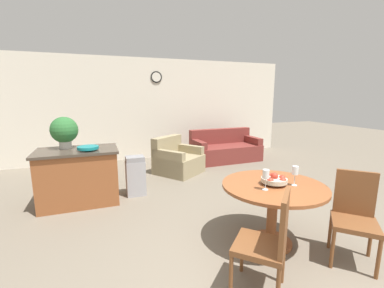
{
  "coord_description": "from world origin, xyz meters",
  "views": [
    {
      "loc": [
        -1.4,
        -1.49,
        1.73
      ],
      "look_at": [
        0.05,
        2.43,
        0.93
      ],
      "focal_mm": 24.0,
      "sensor_mm": 36.0,
      "label": 1
    }
  ],
  "objects_px": {
    "dining_chair_near_right": "(355,213)",
    "wine_glass_right": "(295,171)",
    "dining_chair_near_left": "(269,240)",
    "potted_plant": "(64,131)",
    "trash_bin": "(136,176)",
    "dining_table": "(273,198)",
    "fruit_bowl": "(274,180)",
    "wine_glass_left": "(266,175)",
    "armchair": "(177,161)",
    "couch": "(225,150)",
    "kitchen_island": "(79,176)",
    "teal_bowl": "(88,148)"
  },
  "relations": [
    {
      "from": "dining_table",
      "to": "dining_chair_near_left",
      "type": "relative_size",
      "value": 1.24
    },
    {
      "from": "wine_glass_left",
      "to": "couch",
      "type": "xyz_separation_m",
      "value": [
        1.53,
        3.83,
        -0.61
      ]
    },
    {
      "from": "fruit_bowl",
      "to": "armchair",
      "type": "relative_size",
      "value": 0.24
    },
    {
      "from": "wine_glass_left",
      "to": "fruit_bowl",
      "type": "bearing_deg",
      "value": 27.94
    },
    {
      "from": "dining_chair_near_right",
      "to": "kitchen_island",
      "type": "bearing_deg",
      "value": 2.33
    },
    {
      "from": "wine_glass_left",
      "to": "couch",
      "type": "bearing_deg",
      "value": 68.28
    },
    {
      "from": "dining_chair_near_right",
      "to": "potted_plant",
      "type": "distance_m",
      "value": 4.1
    },
    {
      "from": "fruit_bowl",
      "to": "potted_plant",
      "type": "height_order",
      "value": "potted_plant"
    },
    {
      "from": "trash_bin",
      "to": "armchair",
      "type": "height_order",
      "value": "armchair"
    },
    {
      "from": "armchair",
      "to": "kitchen_island",
      "type": "bearing_deg",
      "value": 171.39
    },
    {
      "from": "dining_table",
      "to": "wine_glass_right",
      "type": "relative_size",
      "value": 5.22
    },
    {
      "from": "potted_plant",
      "to": "couch",
      "type": "xyz_separation_m",
      "value": [
        3.67,
        1.51,
        -0.89
      ]
    },
    {
      "from": "dining_chair_near_right",
      "to": "trash_bin",
      "type": "bearing_deg",
      "value": -8.86
    },
    {
      "from": "dining_table",
      "to": "kitchen_island",
      "type": "distance_m",
      "value": 3.0
    },
    {
      "from": "dining_table",
      "to": "wine_glass_right",
      "type": "bearing_deg",
      "value": -27.89
    },
    {
      "from": "dining_chair_near_right",
      "to": "armchair",
      "type": "distance_m",
      "value": 3.72
    },
    {
      "from": "dining_table",
      "to": "fruit_bowl",
      "type": "distance_m",
      "value": 0.22
    },
    {
      "from": "wine_glass_right",
      "to": "trash_bin",
      "type": "xyz_separation_m",
      "value": [
        -1.46,
        2.19,
        -0.56
      ]
    },
    {
      "from": "dining_chair_near_right",
      "to": "trash_bin",
      "type": "distance_m",
      "value": 3.24
    },
    {
      "from": "wine_glass_right",
      "to": "trash_bin",
      "type": "height_order",
      "value": "wine_glass_right"
    },
    {
      "from": "dining_chair_near_left",
      "to": "potted_plant",
      "type": "relative_size",
      "value": 1.85
    },
    {
      "from": "wine_glass_right",
      "to": "teal_bowl",
      "type": "height_order",
      "value": "wine_glass_right"
    },
    {
      "from": "dining_chair_near_right",
      "to": "armchair",
      "type": "height_order",
      "value": "dining_chair_near_right"
    },
    {
      "from": "fruit_bowl",
      "to": "trash_bin",
      "type": "distance_m",
      "value": 2.49
    },
    {
      "from": "wine_glass_left",
      "to": "trash_bin",
      "type": "bearing_deg",
      "value": 116.12
    },
    {
      "from": "teal_bowl",
      "to": "trash_bin",
      "type": "distance_m",
      "value": 0.95
    },
    {
      "from": "dining_chair_near_right",
      "to": "wine_glass_right",
      "type": "height_order",
      "value": "wine_glass_right"
    },
    {
      "from": "fruit_bowl",
      "to": "teal_bowl",
      "type": "distance_m",
      "value": 2.78
    },
    {
      "from": "kitchen_island",
      "to": "couch",
      "type": "distance_m",
      "value": 3.88
    },
    {
      "from": "wine_glass_left",
      "to": "kitchen_island",
      "type": "height_order",
      "value": "wine_glass_left"
    },
    {
      "from": "wine_glass_right",
      "to": "couch",
      "type": "xyz_separation_m",
      "value": [
        1.14,
        3.83,
        -0.61
      ]
    },
    {
      "from": "dining_chair_near_left",
      "to": "kitchen_island",
      "type": "bearing_deg",
      "value": 76.51
    },
    {
      "from": "kitchen_island",
      "to": "dining_table",
      "type": "bearing_deg",
      "value": -43.65
    },
    {
      "from": "kitchen_island",
      "to": "teal_bowl",
      "type": "bearing_deg",
      "value": -39.39
    },
    {
      "from": "dining_chair_near_right",
      "to": "potted_plant",
      "type": "height_order",
      "value": "potted_plant"
    },
    {
      "from": "dining_chair_near_left",
      "to": "couch",
      "type": "relative_size",
      "value": 0.52
    },
    {
      "from": "wine_glass_left",
      "to": "teal_bowl",
      "type": "distance_m",
      "value": 2.72
    },
    {
      "from": "dining_table",
      "to": "fruit_bowl",
      "type": "bearing_deg",
      "value": 22.1
    },
    {
      "from": "wine_glass_left",
      "to": "teal_bowl",
      "type": "relative_size",
      "value": 0.71
    },
    {
      "from": "fruit_bowl",
      "to": "wine_glass_left",
      "type": "distance_m",
      "value": 0.25
    },
    {
      "from": "dining_chair_near_left",
      "to": "fruit_bowl",
      "type": "xyz_separation_m",
      "value": [
        0.52,
        0.63,
        0.27
      ]
    },
    {
      "from": "kitchen_island",
      "to": "trash_bin",
      "type": "height_order",
      "value": "kitchen_island"
    },
    {
      "from": "dining_chair_near_left",
      "to": "teal_bowl",
      "type": "bearing_deg",
      "value": 75.09
    },
    {
      "from": "dining_table",
      "to": "potted_plant",
      "type": "relative_size",
      "value": 2.29
    },
    {
      "from": "dining_chair_near_left",
      "to": "couch",
      "type": "distance_m",
      "value": 4.74
    },
    {
      "from": "wine_glass_right",
      "to": "trash_bin",
      "type": "relative_size",
      "value": 0.32
    },
    {
      "from": "dining_table",
      "to": "dining_chair_near_right",
      "type": "height_order",
      "value": "dining_chair_near_right"
    },
    {
      "from": "wine_glass_right",
      "to": "kitchen_island",
      "type": "bearing_deg",
      "value": 137.42
    },
    {
      "from": "potted_plant",
      "to": "wine_glass_right",
      "type": "bearing_deg",
      "value": -42.56
    },
    {
      "from": "fruit_bowl",
      "to": "couch",
      "type": "height_order",
      "value": "fruit_bowl"
    }
  ]
}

